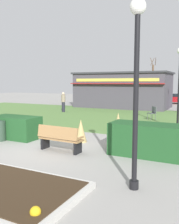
# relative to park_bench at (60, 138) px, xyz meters

# --- Properties ---
(ground_plane) EXTENTS (80.00, 80.00, 0.00)m
(ground_plane) POSITION_rel_park_bench_xyz_m (-0.66, 0.12, -0.48)
(ground_plane) COLOR #999691
(lawn_patch) EXTENTS (36.00, 12.00, 0.01)m
(lawn_patch) POSITION_rel_park_bench_xyz_m (-0.66, 9.52, -0.48)
(lawn_patch) COLOR #5B8442
(lawn_patch) RESTS_ON ground_plane
(flower_bed) EXTENTS (3.65, 2.29, 0.31)m
(flower_bed) POSITION_rel_park_bench_xyz_m (0.66, -3.40, -0.39)
(flower_bed) COLOR beige
(flower_bed) RESTS_ON ground_plane
(park_bench) EXTENTS (1.72, 0.59, 0.95)m
(park_bench) POSITION_rel_park_bench_xyz_m (0.00, 0.00, 0.00)
(park_bench) COLOR #9E7547
(park_bench) RESTS_ON ground_plane
(hedge_left) EXTENTS (2.24, 1.10, 0.99)m
(hedge_left) POSITION_rel_park_bench_xyz_m (-3.02, 0.94, 0.01)
(hedge_left) COLOR #1E4C23
(hedge_left) RESTS_ON ground_plane
(hedge_right) EXTENTS (2.53, 1.10, 1.10)m
(hedge_right) POSITION_rel_park_bench_xyz_m (2.95, 0.93, 0.07)
(hedge_right) COLOR #1E4C23
(hedge_right) RESTS_ON ground_plane
(ornamental_grass_behind_left) EXTENTS (0.50, 0.50, 0.96)m
(ornamental_grass_behind_left) POSITION_rel_park_bench_xyz_m (-0.02, 1.62, 0.00)
(ornamental_grass_behind_left) COLOR tan
(ornamental_grass_behind_left) RESTS_ON ground_plane
(ornamental_grass_behind_right) EXTENTS (0.63, 0.63, 1.32)m
(ornamental_grass_behind_right) POSITION_rel_park_bench_xyz_m (1.60, 1.72, 0.18)
(ornamental_grass_behind_right) COLOR tan
(ornamental_grass_behind_right) RESTS_ON ground_plane
(lamppost_near) EXTENTS (0.36, 0.36, 4.30)m
(lamppost_near) POSITION_rel_park_bench_xyz_m (3.34, -1.88, 2.22)
(lamppost_near) COLOR black
(lamppost_near) RESTS_ON ground_plane
(lamppost_mid) EXTENTS (0.36, 0.36, 4.30)m
(lamppost_mid) POSITION_rel_park_bench_xyz_m (3.24, 6.42, 2.22)
(lamppost_mid) COLOR black
(lamppost_mid) RESTS_ON ground_plane
(trash_bin) EXTENTS (0.52, 0.52, 0.87)m
(trash_bin) POSITION_rel_park_bench_xyz_m (-3.25, 0.25, -0.05)
(trash_bin) COLOR #2D4233
(trash_bin) RESTS_ON ground_plane
(food_kiosk) EXTENTS (9.31, 5.31, 3.49)m
(food_kiosk) POSITION_rel_park_bench_xyz_m (-3.38, 16.63, 1.28)
(food_kiosk) COLOR #47424C
(food_kiosk) RESTS_ON ground_plane
(cafe_chair_east) EXTENTS (0.62, 0.62, 0.89)m
(cafe_chair_east) POSITION_rel_park_bench_xyz_m (1.29, 9.23, 0.05)
(cafe_chair_east) COLOR #4C5156
(cafe_chair_east) RESTS_ON ground_plane
(person_strolling) EXTENTS (0.34, 0.34, 1.69)m
(person_strolling) POSITION_rel_park_bench_xyz_m (-6.51, 10.33, 0.38)
(person_strolling) COLOR #23232D
(person_strolling) RESTS_ON ground_plane
(parked_car_west_slot) EXTENTS (4.28, 2.20, 1.20)m
(parked_car_west_slot) POSITION_rel_park_bench_xyz_m (-4.21, 23.31, 0.16)
(parked_car_west_slot) COLOR black
(parked_car_west_slot) RESTS_ON ground_plane
(parked_car_center_slot) EXTENTS (4.34, 2.34, 1.20)m
(parked_car_center_slot) POSITION_rel_park_bench_xyz_m (0.60, 23.31, 0.16)
(parked_car_center_slot) COLOR maroon
(parked_car_center_slot) RESTS_ON ground_plane
(tree_center_bg) EXTENTS (0.91, 0.96, 6.23)m
(tree_center_bg) POSITION_rel_park_bench_xyz_m (-3.62, 30.94, 2.27)
(tree_center_bg) COLOR brown
(tree_center_bg) RESTS_ON ground_plane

